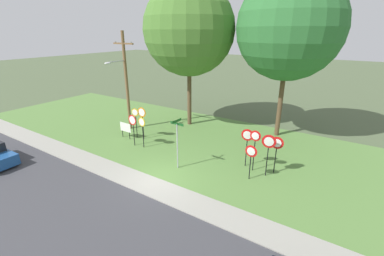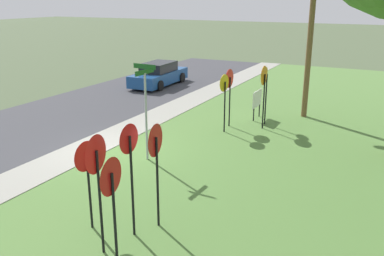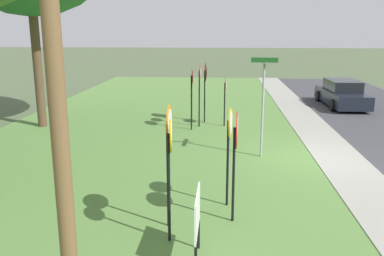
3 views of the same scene
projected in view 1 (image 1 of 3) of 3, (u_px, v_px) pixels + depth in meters
The scene contains 18 objects.
ground_plane at pixel (159, 179), 14.86m from camera, with size 160.00×160.00×0.00m, color #4C5B3D.
road_asphalt at pixel (86, 230), 11.08m from camera, with size 44.00×6.40×0.01m, color #3D3D42.
sidewalk_strip at pixel (149, 185), 14.22m from camera, with size 44.00×1.60×0.06m, color #99968C.
grass_median at pixel (210, 143), 19.57m from camera, with size 44.00×12.00×0.04m, color #567F3D.
stop_sign_near_left at pixel (142, 126), 18.29m from camera, with size 0.67×0.12×2.29m.
stop_sign_near_right at pixel (142, 116), 19.73m from camera, with size 0.76×0.09×2.54m.
stop_sign_far_left at pixel (136, 117), 20.02m from camera, with size 0.61×0.13×2.39m.
stop_sign_far_center at pixel (133, 123), 18.58m from camera, with size 0.75×0.10×2.36m.
yield_sign_near_left at pixel (269, 146), 14.48m from camera, with size 0.79×0.15×2.57m.
yield_sign_near_right at pixel (251, 155), 14.28m from camera, with size 0.70×0.11×2.09m.
yield_sign_far_left at pixel (255, 141), 15.07m from camera, with size 0.65×0.10×2.58m.
yield_sign_far_right at pixel (277, 147), 14.86m from camera, with size 0.74×0.12×2.31m.
yield_sign_center at pixel (247, 139), 15.61m from camera, with size 0.75×0.13×2.46m.
street_name_post at pixel (177, 140), 15.41m from camera, with size 0.96×0.82×3.13m.
utility_pole at pixel (125, 79), 20.95m from camera, with size 2.10×2.09×7.97m.
notice_board at pixel (125, 128), 20.22m from camera, with size 1.10×0.05×1.25m.
oak_tree_left at pixel (189, 30), 20.83m from camera, with size 7.40×7.40×11.72m.
oak_tree_right at pixel (290, 27), 18.28m from camera, with size 7.52×7.52×11.95m.
Camera 1 is at (8.61, -9.78, 7.96)m, focal length 24.30 mm.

